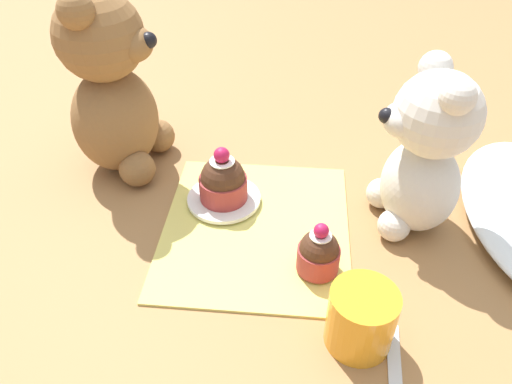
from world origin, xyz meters
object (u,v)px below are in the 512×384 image
(cupcake_near_tan_bear, at_px, (223,181))
(saucer_plate, at_px, (224,199))
(juice_glass, at_px, (361,318))
(cupcake_near_cream_bear, at_px, (319,253))
(teddy_bear_tan, at_px, (112,88))
(teddy_bear_cream, at_px, (425,153))
(teaspoon, at_px, (395,377))

(cupcake_near_tan_bear, bearing_deg, saucer_plate, 135.00)
(saucer_plate, bearing_deg, juice_glass, 39.62)
(cupcake_near_tan_bear, xyz_separation_m, juice_glass, (0.19, 0.15, -0.00))
(cupcake_near_cream_bear, relative_size, saucer_plate, 0.69)
(teddy_bear_tan, xyz_separation_m, cupcake_near_tan_bear, (0.08, 0.15, -0.08))
(teddy_bear_tan, height_order, saucer_plate, teddy_bear_tan)
(teddy_bear_cream, distance_m, cupcake_near_cream_bear, 0.16)
(teddy_bear_tan, relative_size, teaspoon, 2.17)
(teaspoon, bearing_deg, saucer_plate, 43.48)
(teddy_bear_tan, bearing_deg, saucer_plate, -111.11)
(teddy_bear_cream, relative_size, saucer_plate, 2.20)
(saucer_plate, height_order, cupcake_near_tan_bear, cupcake_near_tan_bear)
(teddy_bear_cream, bearing_deg, teaspoon, -18.49)
(cupcake_near_cream_bear, xyz_separation_m, saucer_plate, (-0.10, -0.12, -0.02))
(juice_glass, distance_m, teaspoon, 0.06)
(teaspoon, bearing_deg, cupcake_near_cream_bear, 33.64)
(teddy_bear_tan, distance_m, juice_glass, 0.41)
(juice_glass, xyz_separation_m, teaspoon, (0.04, 0.03, -0.03))
(cupcake_near_tan_bear, distance_m, juice_glass, 0.24)
(teaspoon, bearing_deg, teddy_bear_tan, 51.97)
(teddy_bear_tan, xyz_separation_m, cupcake_near_cream_bear, (0.18, 0.26, -0.09))
(cupcake_near_cream_bear, bearing_deg, juice_glass, 24.57)
(saucer_plate, bearing_deg, cupcake_near_tan_bear, -45.00)
(saucer_plate, relative_size, cupcake_near_tan_bear, 1.25)
(teddy_bear_cream, xyz_separation_m, cupcake_near_cream_bear, (0.09, -0.11, -0.07))
(teddy_bear_cream, distance_m, saucer_plate, 0.24)
(cupcake_near_tan_bear, bearing_deg, juice_glass, 39.62)
(teddy_bear_cream, xyz_separation_m, saucer_plate, (-0.01, -0.23, -0.09))
(teddy_bear_tan, height_order, cupcake_near_tan_bear, teddy_bear_tan)
(teaspoon, bearing_deg, teddy_bear_cream, -6.99)
(cupcake_near_cream_bear, height_order, juice_glass, cupcake_near_cream_bear)
(teddy_bear_tan, height_order, cupcake_near_cream_bear, teddy_bear_tan)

